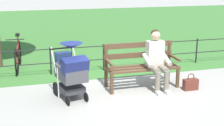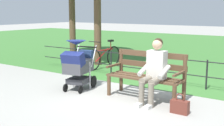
{
  "view_description": "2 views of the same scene",
  "coord_description": "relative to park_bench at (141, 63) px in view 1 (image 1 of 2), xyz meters",
  "views": [
    {
      "loc": [
        1.83,
        5.96,
        2.37
      ],
      "look_at": [
        0.19,
        0.03,
        0.62
      ],
      "focal_mm": 49.24,
      "sensor_mm": 36.0,
      "label": 1
    },
    {
      "loc": [
        -3.32,
        5.2,
        1.8
      ],
      "look_at": [
        0.25,
        0.06,
        0.69
      ],
      "focal_mm": 47.12,
      "sensor_mm": 36.0,
      "label": 2
    }
  ],
  "objects": [
    {
      "name": "grass_lawn",
      "position": [
        0.51,
        -8.68,
        -0.52
      ],
      "size": [
        40.0,
        16.0,
        0.01
      ],
      "primitive_type": "cube",
      "color": "#3D7533",
      "rests_on": "ground"
    },
    {
      "name": "bicycle",
      "position": [
        2.64,
        -2.08,
        -0.16
      ],
      "size": [
        0.44,
        1.66,
        0.89
      ],
      "color": "black",
      "rests_on": "ground"
    },
    {
      "name": "ground_plane",
      "position": [
        0.51,
        0.12,
        -0.53
      ],
      "size": [
        60.0,
        60.0,
        0.0
      ],
      "primitive_type": "plane",
      "color": "#9E9B93"
    },
    {
      "name": "handbag",
      "position": [
        -0.95,
        0.53,
        -0.4
      ],
      "size": [
        0.32,
        0.14,
        0.37
      ],
      "color": "brown",
      "rests_on": "ground"
    },
    {
      "name": "park_bench",
      "position": [
        0.0,
        0.0,
        0.0
      ],
      "size": [
        1.6,
        0.6,
        0.96
      ],
      "color": "brown",
      "rests_on": "ground"
    },
    {
      "name": "park_fence",
      "position": [
        0.23,
        -1.35,
        -0.1
      ],
      "size": [
        8.09,
        0.04,
        0.7
      ],
      "color": "black",
      "rests_on": "ground"
    },
    {
      "name": "stroller",
      "position": [
        1.59,
        0.34,
        0.07
      ],
      "size": [
        0.68,
        0.97,
        1.15
      ],
      "color": "black",
      "rests_on": "ground"
    },
    {
      "name": "person_on_bench",
      "position": [
        -0.27,
        0.22,
        0.15
      ],
      "size": [
        0.53,
        0.74,
        1.28
      ],
      "color": "slate",
      "rests_on": "ground"
    }
  ]
}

